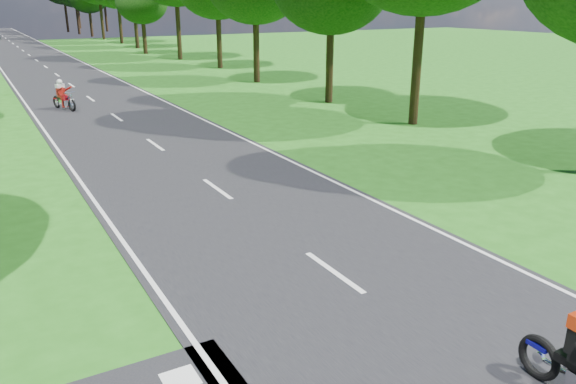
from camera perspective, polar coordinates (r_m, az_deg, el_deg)
ground at (r=10.00m, az=11.26°, el=-12.59°), size 160.00×160.00×0.00m
main_road at (r=56.85m, az=-24.17°, el=12.09°), size 7.00×140.00×0.02m
road_markings at (r=54.98m, az=-24.09°, el=11.94°), size 7.40×140.00×0.01m
rider_far_red at (r=30.12m, az=-21.88°, el=9.17°), size 1.16×1.89×1.49m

